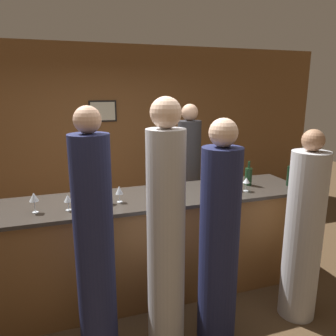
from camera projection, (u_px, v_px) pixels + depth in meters
The scene contains 16 objects.
ground_plane at pixel (141, 292), 3.48m from camera, with size 14.00×14.00×0.00m, color #4C3823.
back_wall at pixel (104, 132), 5.40m from camera, with size 8.00×0.08×2.80m.
bar_counter at pixel (140, 246), 3.36m from camera, with size 3.57×0.76×1.05m.
bartender at pixel (189, 183), 4.25m from camera, with size 0.30×0.30×1.92m.
guest_0 at pixel (219, 241), 2.67m from camera, with size 0.33×0.33×1.89m.
guest_1 at pixel (303, 234), 2.96m from camera, with size 0.33×0.33×1.77m.
guest_2 at pixel (95, 249), 2.42m from camera, with size 0.29×0.29×1.99m.
guest_4 at pixel (166, 237), 2.54m from camera, with size 0.30×0.30×2.05m.
wine_bottle_0 at pixel (248, 176), 3.63m from camera, with size 0.08×0.08×0.27m.
wine_bottle_1 at pixel (291, 175), 3.61m from camera, with size 0.08×0.08×0.29m.
wine_glass_0 at pixel (246, 181), 3.41m from camera, with size 0.07×0.07×0.15m.
wine_glass_1 at pixel (236, 181), 3.42m from camera, with size 0.07×0.07×0.15m.
wine_glass_2 at pixel (119, 190), 3.07m from camera, with size 0.07×0.07×0.16m.
wine_glass_4 at pixel (68, 199), 2.86m from camera, with size 0.07×0.07×0.15m.
wine_glass_5 at pixel (34, 197), 2.80m from camera, with size 0.08×0.08×0.18m.
wine_glass_6 at pixel (107, 191), 3.03m from camera, with size 0.08×0.08×0.16m.
Camera 1 is at (-0.69, -3.01, 2.10)m, focal length 35.00 mm.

